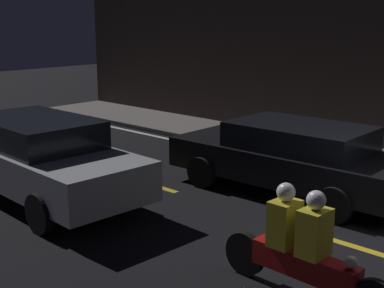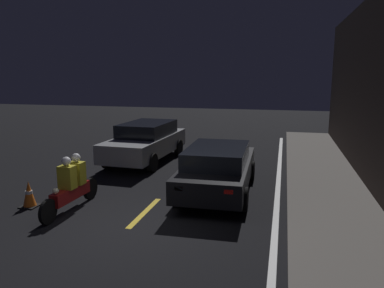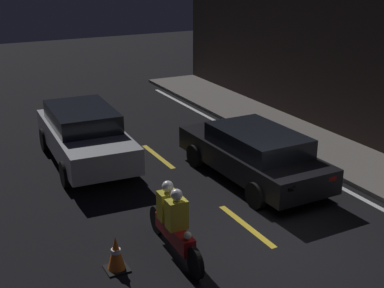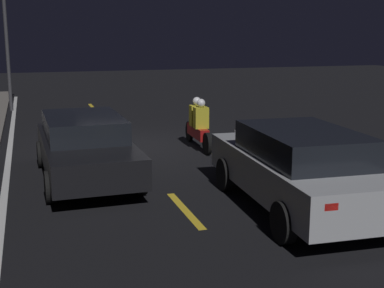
{
  "view_description": "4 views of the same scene",
  "coord_description": "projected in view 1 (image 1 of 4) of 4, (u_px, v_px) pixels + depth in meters",
  "views": [
    {
      "loc": [
        2.18,
        -6.8,
        3.21
      ],
      "look_at": [
        -4.07,
        -0.04,
        1.01
      ],
      "focal_mm": 50.0,
      "sensor_mm": 36.0,
      "label": 1
    },
    {
      "loc": [
        6.96,
        3.13,
        3.26
      ],
      "look_at": [
        -3.32,
        0.59,
        1.27
      ],
      "focal_mm": 35.0,
      "sensor_mm": 36.0,
      "label": 2
    },
    {
      "loc": [
        7.2,
        -5.48,
        5.27
      ],
      "look_at": [
        -3.29,
        -0.08,
        1.08
      ],
      "focal_mm": 50.0,
      "sensor_mm": 36.0,
      "label": 3
    },
    {
      "loc": [
        -14.04,
        2.51,
        3.08
      ],
      "look_at": [
        -4.06,
        -0.57,
        0.86
      ],
      "focal_mm": 50.0,
      "sensor_mm": 36.0,
      "label": 4
    }
  ],
  "objects": [
    {
      "name": "motorcycle",
      "position": [
        301.0,
        248.0,
        6.13
      ],
      "size": [
        2.32,
        0.38,
        1.35
      ],
      "rotation": [
        0.0,
        0.0,
        -0.03
      ],
      "color": "black",
      "rests_on": "ground"
    },
    {
      "name": "lane_dash_b",
      "position": [
        141.0,
        181.0,
        10.67
      ],
      "size": [
        2.0,
        0.14,
        0.01
      ],
      "color": "gold",
      "rests_on": "ground"
    },
    {
      "name": "lane_dash_a",
      "position": [
        23.0,
        145.0,
        13.64
      ],
      "size": [
        2.0,
        0.14,
        0.01
      ],
      "color": "gold",
      "rests_on": "ground"
    },
    {
      "name": "hatchback_silver",
      "position": [
        41.0,
        157.0,
        9.52
      ],
      "size": [
        4.55,
        2.03,
        1.46
      ],
      "rotation": [
        0.0,
        0.0,
        -0.05
      ],
      "color": "#9EA0A5",
      "rests_on": "ground"
    },
    {
      "name": "van_black",
      "position": [
        291.0,
        156.0,
        9.83
      ],
      "size": [
        4.5,
        1.93,
        1.33
      ],
      "rotation": [
        0.0,
        0.0,
        3.17
      ],
      "color": "black",
      "rests_on": "ground"
    },
    {
      "name": "lane_dash_c",
      "position": [
        350.0,
        245.0,
        7.7
      ],
      "size": [
        2.0,
        0.14,
        0.01
      ],
      "color": "gold",
      "rests_on": "ground"
    }
  ]
}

